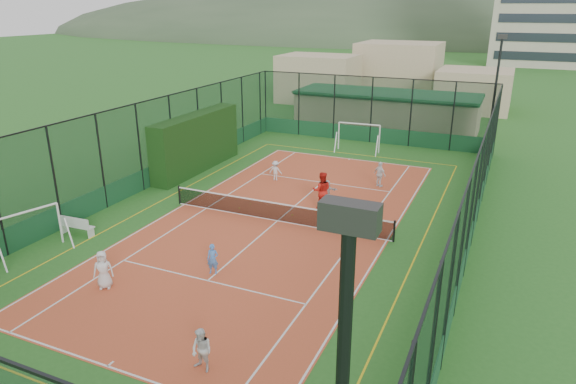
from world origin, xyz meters
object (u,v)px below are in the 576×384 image
at_px(futsal_goal_near, 28,233).
at_px(child_far_right, 380,174).
at_px(futsal_goal_far, 359,137).
at_px(child_far_back, 327,191).
at_px(child_near_mid, 213,259).
at_px(coach, 322,190).
at_px(white_bench, 77,225).
at_px(child_near_right, 202,350).
at_px(child_far_left, 276,171).
at_px(clubhouse, 386,111).
at_px(floodlight_ne, 494,97).
at_px(child_near_left, 103,270).

distance_m(futsal_goal_near, child_far_right, 18.55).
height_order(futsal_goal_far, child_far_back, futsal_goal_far).
xyz_separation_m(futsal_goal_near, child_near_mid, (8.14, 1.64, -0.30)).
bearing_deg(coach, white_bench, 18.28).
distance_m(child_near_right, child_far_back, 14.45).
relative_size(child_far_left, child_far_back, 0.99).
distance_m(futsal_goal_far, child_far_left, 8.92).
bearing_deg(child_near_mid, clubhouse, 73.05).
xyz_separation_m(floodlight_ne, child_far_back, (-7.28, -13.09, -3.50)).
bearing_deg(futsal_goal_near, child_near_left, -84.26).
relative_size(child_near_left, child_far_left, 1.24).
bearing_deg(clubhouse, child_far_back, -85.91).
bearing_deg(child_far_left, child_near_left, 78.84).
relative_size(white_bench, futsal_goal_near, 0.59).
height_order(white_bench, futsal_goal_far, futsal_goal_far).
height_order(child_near_left, child_far_back, child_near_left).
bearing_deg(child_far_back, coach, 75.84).
height_order(clubhouse, child_near_left, clubhouse).
relative_size(child_far_back, coach, 0.61).
xyz_separation_m(floodlight_ne, child_far_left, (-11.36, -10.94, -3.51)).
height_order(floodlight_ne, futsal_goal_near, floodlight_ne).
relative_size(white_bench, child_near_right, 1.25).
relative_size(futsal_goal_near, child_near_right, 2.12).
height_order(child_near_mid, child_near_right, child_near_right).
bearing_deg(clubhouse, child_near_right, -85.36).
distance_m(floodlight_ne, child_near_right, 28.31).
xyz_separation_m(child_near_mid, child_near_right, (2.77, -5.08, 0.06)).
xyz_separation_m(futsal_goal_far, coach, (1.49, -11.70, 0.00)).
bearing_deg(white_bench, child_far_left, 62.17).
height_order(child_near_right, child_far_back, child_near_right).
bearing_deg(futsal_goal_near, futsal_goal_far, -4.14).
bearing_deg(coach, child_near_mid, 58.16).
relative_size(clubhouse, child_near_right, 11.05).
height_order(floodlight_ne, child_far_right, floodlight_ne).
height_order(child_near_right, coach, coach).
xyz_separation_m(futsal_goal_near, child_near_right, (10.92, -3.44, -0.24)).
relative_size(floodlight_ne, child_far_right, 5.49).
height_order(white_bench, child_near_right, child_near_right).
xyz_separation_m(clubhouse, futsal_goal_near, (-8.25, -29.43, -0.63)).
xyz_separation_m(white_bench, child_near_right, (10.47, -5.68, 0.21)).
relative_size(clubhouse, coach, 7.64).
height_order(child_far_left, coach, coach).
bearing_deg(child_far_left, child_far_back, 143.17).
bearing_deg(white_bench, child_far_right, 44.93).
height_order(child_near_right, child_far_right, child_far_right).
xyz_separation_m(floodlight_ne, child_near_mid, (-8.71, -22.40, -3.49)).
xyz_separation_m(futsal_goal_near, child_near_left, (4.98, -0.95, -0.18)).
bearing_deg(futsal_goal_far, child_far_back, -85.36).
bearing_deg(child_near_left, futsal_goal_near, 135.70).
distance_m(child_near_mid, child_far_back, 9.42).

